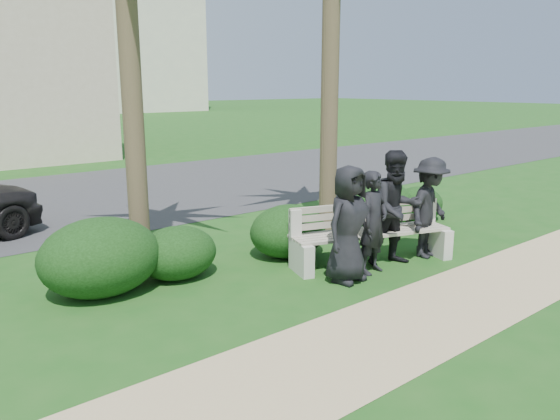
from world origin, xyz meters
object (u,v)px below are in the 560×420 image
at_px(man_b, 374,223).
at_px(man_a, 348,224).
at_px(park_bench, 371,238).
at_px(man_c, 396,208).
at_px(man_d, 430,208).

bearing_deg(man_b, man_a, 171.58).
bearing_deg(man_b, park_bench, 35.42).
distance_m(man_b, man_c, 0.58).
height_order(man_a, man_b, man_a).
distance_m(man_c, man_d, 0.73).
height_order(park_bench, man_c, man_c).
height_order(man_a, man_c, man_c).
bearing_deg(man_b, man_d, -12.02).
bearing_deg(man_a, park_bench, 15.01).
xyz_separation_m(park_bench, man_a, (-0.87, -0.32, 0.42)).
xyz_separation_m(man_a, man_d, (1.84, -0.05, -0.02)).
xyz_separation_m(man_a, man_b, (0.55, 0.01, -0.07)).
xyz_separation_m(man_b, man_d, (1.28, -0.06, 0.05)).
bearing_deg(man_a, man_c, -2.81).
bearing_deg(man_d, park_bench, 146.74).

